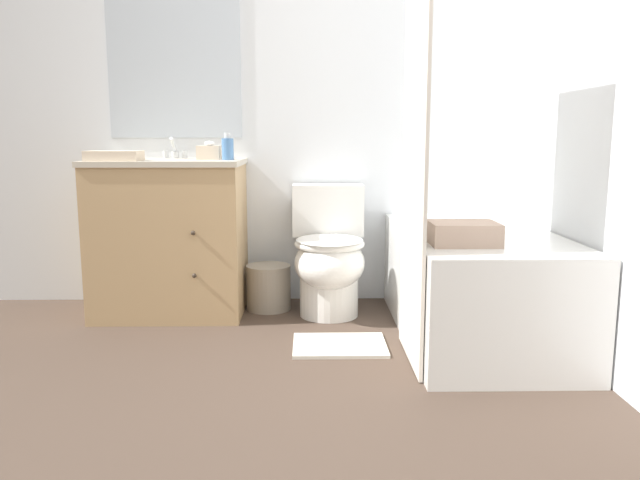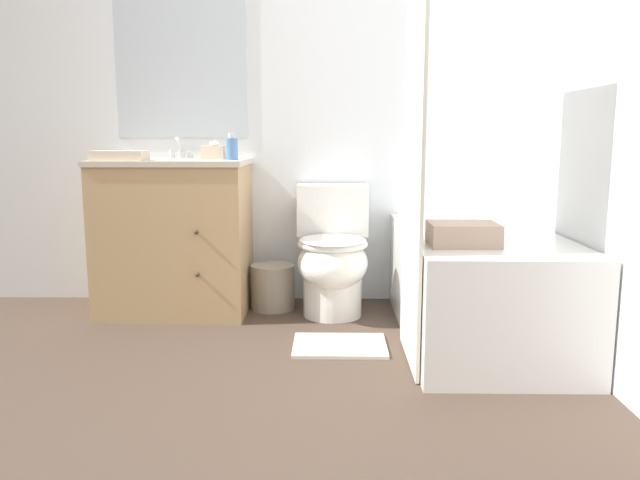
# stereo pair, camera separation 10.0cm
# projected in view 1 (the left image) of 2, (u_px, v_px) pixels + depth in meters

# --- Properties ---
(ground_plane) EXTENTS (14.00, 14.00, 0.00)m
(ground_plane) POSITION_uv_depth(u_px,v_px,m) (311.00, 418.00, 2.24)
(ground_plane) COLOR #47382D
(wall_back) EXTENTS (8.00, 0.06, 2.50)m
(wall_back) POSITION_uv_depth(u_px,v_px,m) (308.00, 93.00, 3.71)
(wall_back) COLOR silver
(wall_back) RESTS_ON ground_plane
(wall_right) EXTENTS (0.05, 2.67, 2.50)m
(wall_right) POSITION_uv_depth(u_px,v_px,m) (575.00, 82.00, 2.88)
(wall_right) COLOR silver
(wall_right) RESTS_ON ground_plane
(vanity_cabinet) EXTENTS (0.83, 0.60, 0.87)m
(vanity_cabinet) POSITION_uv_depth(u_px,v_px,m) (170.00, 235.00, 3.52)
(vanity_cabinet) COLOR tan
(vanity_cabinet) RESTS_ON ground_plane
(sink_faucet) EXTENTS (0.14, 0.12, 0.12)m
(sink_faucet) POSITION_uv_depth(u_px,v_px,m) (175.00, 152.00, 3.64)
(sink_faucet) COLOR silver
(sink_faucet) RESTS_ON vanity_cabinet
(toilet) EXTENTS (0.42, 0.63, 0.72)m
(toilet) POSITION_uv_depth(u_px,v_px,m) (329.00, 257.00, 3.50)
(toilet) COLOR white
(toilet) RESTS_ON ground_plane
(bathtub) EXTENTS (0.73, 1.45, 0.53)m
(bathtub) POSITION_uv_depth(u_px,v_px,m) (474.00, 283.00, 3.14)
(bathtub) COLOR white
(bathtub) RESTS_ON ground_plane
(shower_curtain) EXTENTS (0.02, 0.57, 1.93)m
(shower_curtain) POSITION_uv_depth(u_px,v_px,m) (415.00, 143.00, 2.67)
(shower_curtain) COLOR silver
(shower_curtain) RESTS_ON ground_plane
(wastebasket) EXTENTS (0.26, 0.26, 0.26)m
(wastebasket) POSITION_uv_depth(u_px,v_px,m) (269.00, 287.00, 3.63)
(wastebasket) COLOR gray
(wastebasket) RESTS_ON ground_plane
(tissue_box) EXTENTS (0.13, 0.15, 0.10)m
(tissue_box) POSITION_uv_depth(u_px,v_px,m) (210.00, 152.00, 3.49)
(tissue_box) COLOR beige
(tissue_box) RESTS_ON vanity_cabinet
(soap_dispenser) EXTENTS (0.07, 0.07, 0.15)m
(soap_dispenser) POSITION_uv_depth(u_px,v_px,m) (228.00, 148.00, 3.40)
(soap_dispenser) COLOR #4C7AB2
(soap_dispenser) RESTS_ON vanity_cabinet
(hand_towel_folded) EXTENTS (0.28, 0.17, 0.05)m
(hand_towel_folded) POSITION_uv_depth(u_px,v_px,m) (114.00, 156.00, 3.27)
(hand_towel_folded) COLOR beige
(hand_towel_folded) RESTS_ON vanity_cabinet
(bath_towel_folded) EXTENTS (0.29, 0.23, 0.10)m
(bath_towel_folded) POSITION_uv_depth(u_px,v_px,m) (463.00, 233.00, 2.72)
(bath_towel_folded) COLOR tan
(bath_towel_folded) RESTS_ON bathtub
(bath_mat) EXTENTS (0.45, 0.34, 0.02)m
(bath_mat) POSITION_uv_depth(u_px,v_px,m) (340.00, 345.00, 2.99)
(bath_mat) COLOR silver
(bath_mat) RESTS_ON ground_plane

